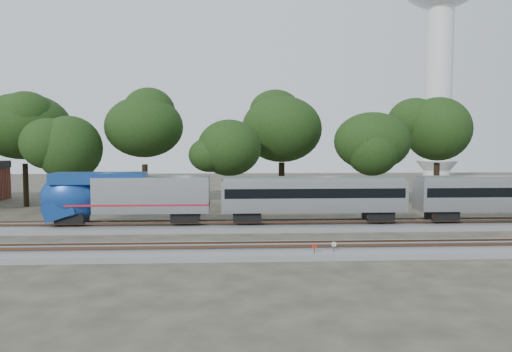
{
  "coord_description": "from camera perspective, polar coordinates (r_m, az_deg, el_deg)",
  "views": [
    {
      "loc": [
        0.84,
        -38.9,
        8.13
      ],
      "look_at": [
        3.04,
        5.0,
        4.87
      ],
      "focal_mm": 35.0,
      "sensor_mm": 36.0,
      "label": 1
    }
  ],
  "objects": [
    {
      "name": "ground",
      "position": [
        39.75,
        -4.06,
        -7.57
      ],
      "size": [
        160.0,
        160.0,
        0.0
      ],
      "primitive_type": "plane",
      "color": "#383328",
      "rests_on": "ground"
    },
    {
      "name": "track_far",
      "position": [
        45.6,
        -3.9,
        -5.77
      ],
      "size": [
        160.0,
        5.0,
        0.73
      ],
      "color": "slate",
      "rests_on": "ground"
    },
    {
      "name": "track_near",
      "position": [
        35.8,
        -4.19,
        -8.56
      ],
      "size": [
        160.0,
        5.0,
        0.73
      ],
      "color": "slate",
      "rests_on": "ground"
    },
    {
      "name": "switch_stand_red",
      "position": [
        34.41,
        6.69,
        -8.32
      ],
      "size": [
        0.32,
        0.15,
        1.04
      ],
      "rotation": [
        0.0,
        0.0,
        -0.38
      ],
      "color": "#512D19",
      "rests_on": "ground"
    },
    {
      "name": "switch_stand_white",
      "position": [
        35.08,
        8.89,
        -8.07
      ],
      "size": [
        0.34,
        0.06,
        1.06
      ],
      "rotation": [
        0.0,
        0.0,
        -0.02
      ],
      "color": "#512D19",
      "rests_on": "ground"
    },
    {
      "name": "switch_lever",
      "position": [
        34.95,
        5.3,
        -8.97
      ],
      "size": [
        0.5,
        0.31,
        0.3
      ],
      "primitive_type": "cube",
      "rotation": [
        0.0,
        0.0,
        0.01
      ],
      "color": "#512D19",
      "rests_on": "ground"
    },
    {
      "name": "tree_1",
      "position": [
        65.92,
        -25.0,
        5.15
      ],
      "size": [
        9.81,
        9.81,
        13.83
      ],
      "color": "black",
      "rests_on": "ground"
    },
    {
      "name": "tree_2",
      "position": [
        59.77,
        -20.56,
        2.95
      ],
      "size": [
        7.21,
        7.21,
        10.16
      ],
      "color": "black",
      "rests_on": "ground"
    },
    {
      "name": "tree_3",
      "position": [
        60.31,
        -12.66,
        5.48
      ],
      "size": [
        9.71,
        9.71,
        13.69
      ],
      "color": "black",
      "rests_on": "ground"
    },
    {
      "name": "tree_4",
      "position": [
        56.76,
        -3.07,
        3.21
      ],
      "size": [
        7.26,
        7.26,
        10.23
      ],
      "color": "black",
      "rests_on": "ground"
    },
    {
      "name": "tree_5",
      "position": [
        65.0,
        2.96,
        5.36
      ],
      "size": [
        9.57,
        9.57,
        13.49
      ],
      "color": "black",
      "rests_on": "ground"
    },
    {
      "name": "tree_6",
      "position": [
        59.77,
        13.15,
        3.85
      ],
      "size": [
        7.98,
        7.98,
        11.26
      ],
      "color": "black",
      "rests_on": "ground"
    },
    {
      "name": "tree_7",
      "position": [
        68.31,
        20.05,
        5.04
      ],
      "size": [
        9.56,
        9.56,
        13.48
      ],
      "color": "black",
      "rests_on": "ground"
    }
  ]
}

